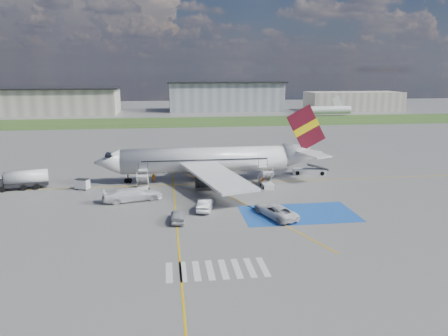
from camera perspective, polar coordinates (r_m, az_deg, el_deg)
The scene contains 23 objects.
ground at distance 56.58m, azimuth -1.28°, elevation -5.13°, with size 400.00×400.00×0.00m, color #60605E.
grass_strip at distance 149.65m, azimuth -5.36°, elevation 6.01°, with size 400.00×30.00×0.01m, color #2D4C1E.
taxiway_line_main at distance 68.04m, azimuth -2.40°, elevation -2.05°, with size 120.00×0.20×0.01m, color gold.
taxiway_line_cross at distance 46.86m, azimuth -6.05°, elevation -9.06°, with size 0.20×60.00×0.01m, color gold.
taxiway_line_diag at distance 68.04m, azimuth -2.40°, elevation -2.05°, with size 0.20×60.00×0.01m, color gold.
staging_box at distance 54.84m, azimuth 9.70°, elevation -5.89°, with size 14.00×8.00×0.01m, color #1B4EA7.
crosswalk at distance 39.74m, azimuth -0.95°, elevation -13.13°, with size 9.00×4.00×0.01m.
terminal_west at distance 190.38m, azimuth -22.81°, elevation 8.02°, with size 60.00×22.00×10.00m, color #9C9687.
terminal_centre at distance 190.64m, azimuth 0.18°, elevation 9.30°, with size 48.00×18.00×12.00m, color gray.
terminal_east at distance 199.20m, azimuth 16.51°, elevation 8.36°, with size 40.00×16.00×8.00m, color #9C9687.
airliner at distance 69.35m, azimuth -1.35°, elevation 1.12°, with size 36.81×32.95×11.92m.
airstairs_fwd at distance 64.53m, azimuth -10.57°, elevation -2.51°, with size 1.90×5.20×3.60m.
airstairs_aft at distance 66.14m, azimuth 5.65°, elevation -1.98°, with size 1.90×5.20×3.60m.
fuel_tanker at distance 71.31m, azimuth -25.18°, elevation -1.62°, with size 8.41×3.94×2.78m.
gpu_cart at distance 67.88m, azimuth -18.01°, elevation -2.09°, with size 2.22×1.84×1.60m.
belt_loader at distance 75.50m, azimuth 11.12°, elevation -0.46°, with size 6.11×3.22×1.77m.
car_silver_a at distance 51.44m, azimuth -6.03°, elevation -6.18°, with size 1.73×4.30×1.47m, color #A6A8AD.
car_silver_b at distance 55.13m, azimuth -2.46°, elevation -4.79°, with size 1.60×4.60×1.52m, color silver.
van_white_a at distance 53.08m, azimuth 6.72°, elevation -5.28°, with size 2.50×5.41×2.03m, color silver.
van_white_b at distance 60.20m, azimuth -11.89°, elevation -3.14°, with size 2.43×5.98×2.34m, color white.
crew_fwd at distance 61.98m, azimuth -12.71°, elevation -3.07°, with size 0.59×0.39×1.61m, color orange.
crew_nose at distance 69.35m, azimuth -9.20°, elevation -1.25°, with size 0.77×0.60×1.59m, color orange.
crew_aft at distance 66.98m, azimuth 4.99°, elevation -1.52°, with size 1.08×0.45×1.84m, color orange.
Camera 1 is at (-5.93, -53.53, 17.32)m, focal length 35.00 mm.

